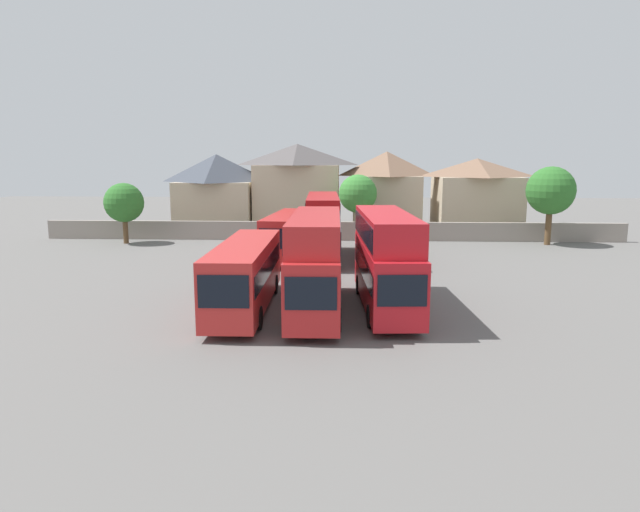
{
  "coord_description": "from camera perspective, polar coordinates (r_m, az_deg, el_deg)",
  "views": [
    {
      "loc": [
        1.48,
        -28.32,
        7.76
      ],
      "look_at": [
        0.0,
        3.0,
        2.33
      ],
      "focal_mm": 31.45,
      "sensor_mm": 36.0,
      "label": 1
    }
  ],
  "objects": [
    {
      "name": "bus_4",
      "position": [
        44.16,
        -3.23,
        2.32
      ],
      "size": [
        3.32,
        10.78,
        3.53
      ],
      "rotation": [
        0.0,
        0.0,
        -1.64
      ],
      "color": "red",
      "rests_on": "ground"
    },
    {
      "name": "ground",
      "position": [
        46.99,
        0.86,
        0.31
      ],
      "size": [
        140.0,
        140.0,
        0.0
      ],
      "primitive_type": "plane",
      "color": "#605E5B"
    },
    {
      "name": "tree_behind_wall",
      "position": [
        55.17,
        22.43,
        6.14
      ],
      "size": [
        4.35,
        4.35,
        7.14
      ],
      "color": "brown",
      "rests_on": "ground"
    },
    {
      "name": "bus_3",
      "position": [
        29.28,
        6.73,
        0.05
      ],
      "size": [
        3.05,
        10.94,
        5.02
      ],
      "rotation": [
        0.0,
        0.0,
        -1.51
      ],
      "color": "red",
      "rests_on": "ground"
    },
    {
      "name": "bus_1",
      "position": [
        29.31,
        -7.6,
        -1.61
      ],
      "size": [
        2.71,
        11.5,
        3.5
      ],
      "rotation": [
        0.0,
        0.0,
        -1.55
      ],
      "color": "red",
      "rests_on": "ground"
    },
    {
      "name": "bus_2",
      "position": [
        28.5,
        -0.43,
        -0.19
      ],
      "size": [
        2.71,
        11.0,
        4.99
      ],
      "rotation": [
        0.0,
        0.0,
        -1.55
      ],
      "color": "#B42021",
      "rests_on": "ground"
    },
    {
      "name": "house_terrace_left",
      "position": [
        62.84,
        -10.41,
        6.45
      ],
      "size": [
        8.55,
        8.05,
        8.31
      ],
      "color": "#C6B293",
      "rests_on": "ground"
    },
    {
      "name": "depot_boundary_wall",
      "position": [
        54.35,
        1.13,
        2.56
      ],
      "size": [
        56.0,
        0.5,
        1.8
      ],
      "primitive_type": "cube",
      "color": "gray",
      "rests_on": "ground"
    },
    {
      "name": "bus_5",
      "position": [
        44.02,
        0.29,
        3.35
      ],
      "size": [
        2.91,
        11.71,
        4.97
      ],
      "rotation": [
        0.0,
        0.0,
        -1.53
      ],
      "color": "#AF1518",
      "rests_on": "ground"
    },
    {
      "name": "bus_6",
      "position": [
        44.4,
        5.94,
        2.21
      ],
      "size": [
        2.78,
        11.05,
        3.36
      ],
      "rotation": [
        0.0,
        0.0,
        -1.55
      ],
      "color": "#AF1B1A",
      "rests_on": "ground"
    },
    {
      "name": "house_terrace_right",
      "position": [
        62.44,
        6.76,
        6.66
      ],
      "size": [
        7.57,
        7.09,
        8.61
      ],
      "color": "#C6B293",
      "rests_on": "ground"
    },
    {
      "name": "tree_left_of_lot",
      "position": [
        55.04,
        -19.32,
        5.12
      ],
      "size": [
        3.62,
        3.62,
        5.62
      ],
      "color": "brown",
      "rests_on": "ground"
    },
    {
      "name": "house_terrace_far_right",
      "position": [
        62.68,
        15.57,
        6.02
      ],
      "size": [
        8.88,
        8.3,
        7.85
      ],
      "color": "#C6B293",
      "rests_on": "ground"
    },
    {
      "name": "tree_right_of_lot",
      "position": [
        56.51,
        3.87,
        6.33
      ],
      "size": [
        3.83,
        3.83,
        6.28
      ],
      "color": "brown",
      "rests_on": "ground"
    },
    {
      "name": "house_terrace_centre",
      "position": [
        62.12,
        -2.29,
        7.07
      ],
      "size": [
        9.46,
        7.67,
        9.42
      ],
      "color": "#C6B293",
      "rests_on": "ground"
    }
  ]
}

